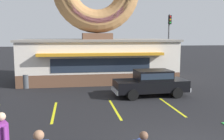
# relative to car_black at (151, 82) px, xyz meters

# --- Properties ---
(donut_shop_building) EXTENTS (12.30, 6.75, 10.96)m
(donut_shop_building) POSITION_rel_car_black_xyz_m (-2.68, 6.40, 2.87)
(donut_shop_building) COLOR brown
(donut_shop_building) RESTS_ON ground
(car_black) EXTENTS (4.63, 2.13, 1.60)m
(car_black) POSITION_rel_car_black_xyz_m (0.00, 0.00, 0.00)
(car_black) COLOR black
(car_black) RESTS_ON ground
(pedestrian_hooded_kid) EXTENTS (0.39, 0.53, 1.73)m
(pedestrian_hooded_kid) POSITION_rel_car_black_xyz_m (-6.63, -8.24, 0.09)
(pedestrian_hooded_kid) COLOR #474C66
(pedestrian_hooded_kid) RESTS_ON ground
(trash_bin) EXTENTS (0.57, 0.57, 0.97)m
(trash_bin) POSITION_rel_car_black_xyz_m (-7.97, 3.67, -0.37)
(trash_bin) COLOR #51565B
(trash_bin) RESTS_ON ground
(traffic_light_pole) EXTENTS (0.28, 0.47, 5.80)m
(traffic_light_pole) POSITION_rel_car_black_xyz_m (5.22, 10.82, 2.84)
(traffic_light_pole) COLOR #595B60
(traffic_light_pole) RESTS_ON ground
(parking_stripe_left) EXTENTS (0.12, 3.60, 0.01)m
(parking_stripe_left) POSITION_rel_car_black_xyz_m (-5.68, -2.54, -0.87)
(parking_stripe_left) COLOR yellow
(parking_stripe_left) RESTS_ON ground
(parking_stripe_mid_left) EXTENTS (0.12, 3.60, 0.01)m
(parking_stripe_mid_left) POSITION_rel_car_black_xyz_m (-2.68, -2.54, -0.87)
(parking_stripe_mid_left) COLOR yellow
(parking_stripe_mid_left) RESTS_ON ground
(parking_stripe_centre) EXTENTS (0.12, 3.60, 0.01)m
(parking_stripe_centre) POSITION_rel_car_black_xyz_m (0.32, -2.54, -0.87)
(parking_stripe_centre) COLOR yellow
(parking_stripe_centre) RESTS_ON ground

